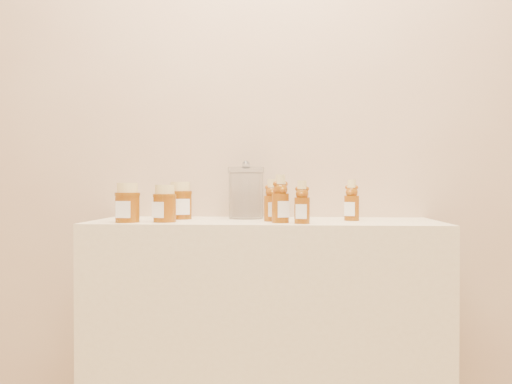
# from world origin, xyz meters

# --- Properties ---
(wall_back) EXTENTS (3.50, 0.02, 2.70)m
(wall_back) POSITION_xyz_m (0.00, 1.75, 1.35)
(wall_back) COLOR tan
(wall_back) RESTS_ON ground
(display_table) EXTENTS (1.20, 0.40, 0.90)m
(display_table) POSITION_xyz_m (0.00, 1.55, 0.45)
(display_table) COLOR beige
(display_table) RESTS_ON ground
(bear_bottle_back_left) EXTENTS (0.07, 0.07, 0.16)m
(bear_bottle_back_left) POSITION_xyz_m (0.02, 1.52, 0.98)
(bear_bottle_back_left) COLOR #6B3308
(bear_bottle_back_left) RESTS_ON display_table
(bear_bottle_back_mid) EXTENTS (0.07, 0.07, 0.17)m
(bear_bottle_back_mid) POSITION_xyz_m (0.05, 1.63, 0.99)
(bear_bottle_back_mid) COLOR #6B3308
(bear_bottle_back_mid) RESTS_ON display_table
(bear_bottle_back_right) EXTENTS (0.07, 0.07, 0.16)m
(bear_bottle_back_right) POSITION_xyz_m (0.30, 1.56, 0.98)
(bear_bottle_back_right) COLOR #6B3308
(bear_bottle_back_right) RESTS_ON display_table
(bear_bottle_front_left) EXTENTS (0.08, 0.08, 0.18)m
(bear_bottle_front_left) POSITION_xyz_m (0.06, 1.45, 0.99)
(bear_bottle_front_left) COLOR #6B3308
(bear_bottle_front_left) RESTS_ON display_table
(bear_bottle_front_right) EXTENTS (0.06, 0.06, 0.16)m
(bear_bottle_front_right) POSITION_xyz_m (0.13, 1.42, 0.98)
(bear_bottle_front_right) COLOR #6B3308
(bear_bottle_front_right) RESTS_ON display_table
(honey_jar_left) EXTENTS (0.09, 0.09, 0.13)m
(honey_jar_left) POSITION_xyz_m (-0.45, 1.43, 0.97)
(honey_jar_left) COLOR #6B3308
(honey_jar_left) RESTS_ON display_table
(honey_jar_back) EXTENTS (0.11, 0.11, 0.14)m
(honey_jar_back) POSITION_xyz_m (-0.31, 1.60, 0.97)
(honey_jar_back) COLOR #6B3308
(honey_jar_back) RESTS_ON display_table
(honey_jar_front) EXTENTS (0.10, 0.10, 0.12)m
(honey_jar_front) POSITION_xyz_m (-0.33, 1.45, 0.96)
(honey_jar_front) COLOR #6B3308
(honey_jar_front) RESTS_ON display_table
(glass_canister) EXTENTS (0.14, 0.14, 0.21)m
(glass_canister) POSITION_xyz_m (-0.07, 1.64, 1.00)
(glass_canister) COLOR white
(glass_canister) RESTS_ON display_table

